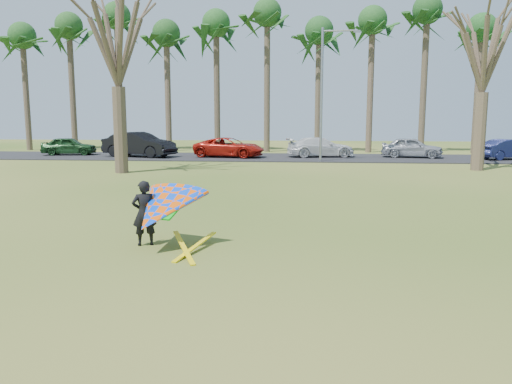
# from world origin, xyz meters

# --- Properties ---
(ground) EXTENTS (100.00, 100.00, 0.00)m
(ground) POSITION_xyz_m (0.00, 0.00, 0.00)
(ground) COLOR #235011
(ground) RESTS_ON ground
(parking_strip) EXTENTS (46.00, 7.00, 0.06)m
(parking_strip) POSITION_xyz_m (0.00, 25.00, 0.03)
(parking_strip) COLOR black
(parking_strip) RESTS_ON ground
(palm_0) EXTENTS (4.84, 4.84, 10.84)m
(palm_0) POSITION_xyz_m (-22.00, 31.00, 9.17)
(palm_0) COLOR #46382A
(palm_0) RESTS_ON ground
(palm_1) EXTENTS (4.84, 4.84, 11.54)m
(palm_1) POSITION_xyz_m (-18.00, 31.00, 9.85)
(palm_1) COLOR #453A29
(palm_1) RESTS_ON ground
(palm_2) EXTENTS (4.84, 4.84, 12.24)m
(palm_2) POSITION_xyz_m (-14.00, 31.00, 10.52)
(palm_2) COLOR #4E3C2F
(palm_2) RESTS_ON ground
(palm_3) EXTENTS (4.84, 4.84, 10.84)m
(palm_3) POSITION_xyz_m (-10.00, 31.00, 9.17)
(palm_3) COLOR #4B3D2D
(palm_3) RESTS_ON ground
(palm_4) EXTENTS (4.84, 4.84, 11.54)m
(palm_4) POSITION_xyz_m (-6.00, 31.00, 9.85)
(palm_4) COLOR #46382A
(palm_4) RESTS_ON ground
(palm_5) EXTENTS (4.84, 4.84, 12.24)m
(palm_5) POSITION_xyz_m (-2.00, 31.00, 10.52)
(palm_5) COLOR brown
(palm_5) RESTS_ON ground
(palm_6) EXTENTS (4.84, 4.84, 10.84)m
(palm_6) POSITION_xyz_m (2.00, 31.00, 9.17)
(palm_6) COLOR #4C3E2D
(palm_6) RESTS_ON ground
(palm_7) EXTENTS (4.84, 4.84, 11.54)m
(palm_7) POSITION_xyz_m (6.00, 31.00, 9.85)
(palm_7) COLOR brown
(palm_7) RESTS_ON ground
(palm_8) EXTENTS (4.84, 4.84, 12.24)m
(palm_8) POSITION_xyz_m (10.00, 31.00, 10.52)
(palm_8) COLOR #48382B
(palm_8) RESTS_ON ground
(palm_9) EXTENTS (4.84, 4.84, 10.84)m
(palm_9) POSITION_xyz_m (14.00, 31.00, 9.17)
(palm_9) COLOR #4F3E2F
(palm_9) RESTS_ON ground
(bare_tree_left) EXTENTS (6.60, 6.60, 9.70)m
(bare_tree_left) POSITION_xyz_m (-8.00, 15.00, 6.92)
(bare_tree_left) COLOR #4C3F2E
(bare_tree_left) RESTS_ON ground
(bare_tree_right) EXTENTS (6.27, 6.27, 9.21)m
(bare_tree_right) POSITION_xyz_m (10.00, 18.00, 6.57)
(bare_tree_right) COLOR #4E402E
(bare_tree_right) RESTS_ON ground
(streetlight) EXTENTS (2.28, 0.18, 8.00)m
(streetlight) POSITION_xyz_m (2.16, 22.00, 4.46)
(streetlight) COLOR gray
(streetlight) RESTS_ON ground
(car_0) EXTENTS (3.96, 2.14, 1.28)m
(car_0) POSITION_xyz_m (-15.75, 25.34, 0.70)
(car_0) COLOR #19401C
(car_0) RESTS_ON parking_strip
(car_1) EXTENTS (5.37, 3.15, 1.67)m
(car_1) POSITION_xyz_m (-10.22, 24.26, 0.90)
(car_1) COLOR black
(car_1) RESTS_ON parking_strip
(car_2) EXTENTS (5.06, 3.04, 1.31)m
(car_2) POSITION_xyz_m (-4.05, 24.51, 0.72)
(car_2) COLOR #AA170D
(car_2) RESTS_ON parking_strip
(car_3) EXTENTS (4.83, 2.72, 1.32)m
(car_3) POSITION_xyz_m (2.11, 25.31, 0.72)
(car_3) COLOR silver
(car_3) RESTS_ON parking_strip
(car_4) EXTENTS (4.20, 2.35, 1.35)m
(car_4) POSITION_xyz_m (8.18, 25.44, 0.73)
(car_4) COLOR #9397A0
(car_4) RESTS_ON parking_strip
(car_5) EXTENTS (4.14, 2.60, 1.29)m
(car_5) POSITION_xyz_m (14.05, 24.44, 0.70)
(car_5) COLOR #191F4B
(car_5) RESTS_ON parking_strip
(kite_flyer) EXTENTS (2.13, 2.39, 2.02)m
(kite_flyer) POSITION_xyz_m (-1.93, 1.10, 0.84)
(kite_flyer) COLOR black
(kite_flyer) RESTS_ON ground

